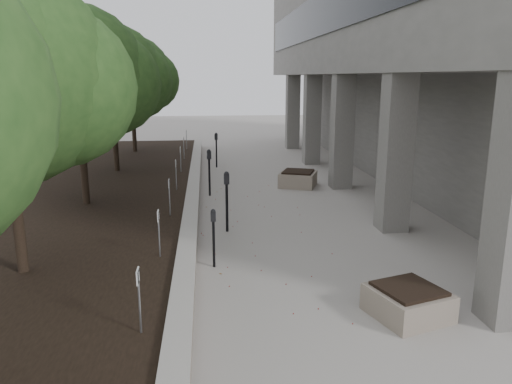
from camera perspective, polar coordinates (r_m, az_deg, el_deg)
ground at (r=7.19m, az=6.55°, el=-19.74°), size 90.00×90.00×0.00m
retaining_wall at (r=15.32m, az=-7.34°, el=-0.63°), size 0.39×26.00×0.50m
planting_bed at (r=15.87m, az=-20.72°, el=-1.09°), size 7.00×26.00×0.40m
crabapple_tree_2 at (r=9.54m, az=-27.06°, el=7.12°), size 4.60×4.00×5.44m
crabapple_tree_3 at (r=14.31m, az=-19.94°, el=9.36°), size 4.60×4.00×5.44m
crabapple_tree_4 at (r=19.20m, az=-16.38°, el=10.42°), size 4.60×4.00×5.44m
crabapple_tree_5 at (r=24.13m, az=-14.26°, el=11.03°), size 4.60×4.00×5.44m
parking_sign_2 at (r=7.12m, az=-13.43°, el=-12.27°), size 0.04×0.22×0.96m
parking_sign_3 at (r=9.90m, az=-11.23°, el=-4.79°), size 0.04×0.22×0.96m
parking_sign_4 at (r=12.78m, az=-10.04°, el=-0.63°), size 0.04×0.22×0.96m
parking_sign_5 at (r=15.70m, az=-9.28°, el=1.99°), size 0.04×0.22×0.96m
parking_sign_6 at (r=18.65m, az=-8.77°, el=3.79°), size 0.04×0.22×0.96m
parking_sign_7 at (r=21.61m, az=-8.39°, el=5.09°), size 0.04×0.22×0.96m
parking_sign_8 at (r=24.58m, az=-8.10°, el=6.08°), size 0.04×0.22×0.96m
parking_meter_2 at (r=10.25m, az=-4.95°, el=-5.39°), size 0.13×0.09×1.27m
parking_meter_3 at (r=12.52m, az=-3.41°, el=-1.14°), size 0.16×0.12×1.58m
parking_meter_4 at (r=16.39m, az=-5.46°, el=2.26°), size 0.18×0.15×1.57m
parking_meter_5 at (r=21.58m, az=-4.64°, el=4.88°), size 0.17×0.14×1.53m
planter_front at (r=8.72m, az=17.28°, el=-12.08°), size 1.41×1.41×0.52m
planter_back at (r=17.90m, az=4.91°, el=1.58°), size 1.60×1.60×0.58m
berry_scatter at (r=11.62m, az=0.81°, el=-6.30°), size 3.30×14.10×0.02m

